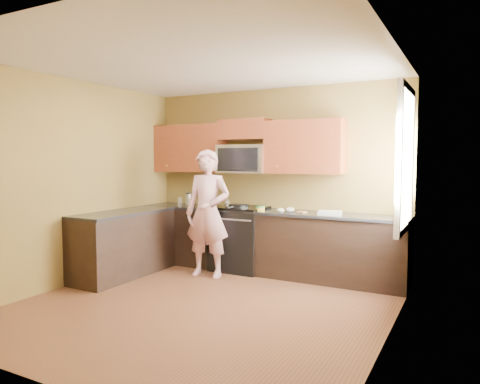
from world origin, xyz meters
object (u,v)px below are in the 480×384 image
Objects in this scene: travel_mug at (189,205)px; microwave at (244,173)px; butter_tub at (260,211)px; stove at (240,238)px; woman at (208,213)px; frying_pan at (239,209)px.

microwave is at bearing 0.86° from travel_mug.
microwave is 5.64× the size of butter_tub.
stove is 1.25× the size of microwave.
woman is 3.71× the size of frying_pan.
frying_pan is (0.36, 0.27, 0.05)m from woman.
butter_tub is at bearing 30.81° from frying_pan.
frying_pan is 1.18m from travel_mug.
stove is 0.55m from frying_pan.
woman is (-0.24, -0.53, 0.42)m from stove.
stove is 4.85× the size of travel_mug.
stove is at bearing 161.61° from butter_tub.
woman reaches higher than butter_tub.
stove is 0.61m from butter_tub.
butter_tub is (0.40, -0.13, 0.45)m from stove.
travel_mug reaches higher than butter_tub.
butter_tub is (0.40, -0.26, -0.53)m from microwave.
woman reaches higher than travel_mug.
butter_tub is (0.28, 0.12, -0.03)m from frying_pan.
travel_mug is at bearing 169.15° from frying_pan.
butter_tub is 0.69× the size of travel_mug.
microwave reaches higher than travel_mug.
microwave reaches higher than butter_tub.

